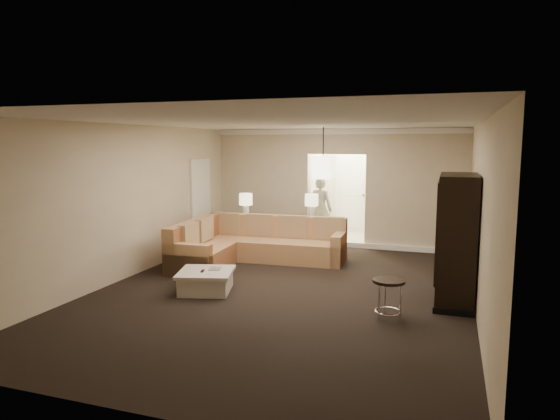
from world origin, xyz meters
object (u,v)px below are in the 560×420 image
at_px(person, 320,206).
at_px(sectional_sofa, 250,245).
at_px(drink_table, 388,291).
at_px(armoire, 456,242).
at_px(coffee_table, 206,281).
at_px(console_table, 278,232).

bearing_deg(person, sectional_sofa, 78.64).
bearing_deg(drink_table, armoire, 51.27).
height_order(coffee_table, console_table, console_table).
distance_m(sectional_sofa, coffee_table, 2.18).
bearing_deg(drink_table, person, 114.33).
bearing_deg(sectional_sofa, coffee_table, -90.68).
xyz_separation_m(console_table, drink_table, (2.91, -3.68, -0.04)).
relative_size(armoire, drink_table, 3.53).
bearing_deg(drink_table, sectional_sofa, 141.33).
xyz_separation_m(drink_table, person, (-2.26, 5.00, 0.51)).
relative_size(coffee_table, console_table, 0.55).
relative_size(armoire, person, 1.09).
relative_size(console_table, drink_table, 3.53).
height_order(sectional_sofa, drink_table, sectional_sofa).
height_order(coffee_table, drink_table, drink_table).
height_order(coffee_table, armoire, armoire).
bearing_deg(armoire, coffee_table, -169.03).
relative_size(sectional_sofa, drink_table, 5.55).
bearing_deg(coffee_table, sectional_sofa, 92.41).
relative_size(sectional_sofa, coffee_table, 2.89).
xyz_separation_m(sectional_sofa, console_table, (0.22, 1.18, 0.08)).
distance_m(console_table, armoire, 4.62).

